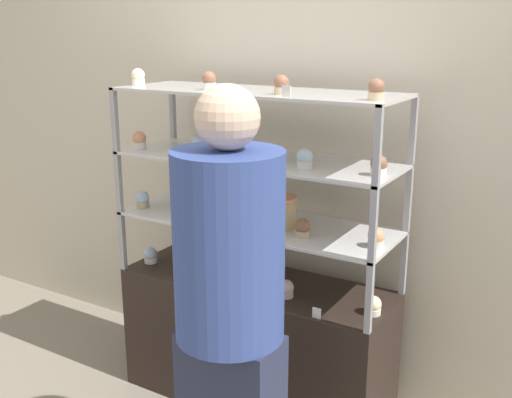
{
  "coord_description": "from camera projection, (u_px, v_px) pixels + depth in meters",
  "views": [
    {
      "loc": [
        1.28,
        -2.13,
        1.68
      ],
      "look_at": [
        0.0,
        0.0,
        0.98
      ],
      "focal_mm": 42.0,
      "sensor_mm": 36.0,
      "label": 1
    }
  ],
  "objects": [
    {
      "name": "cupcake_12",
      "position": [
        138.0,
        77.0,
        2.67
      ],
      "size": [
        0.06,
        0.06,
        0.08
      ],
      "color": "white",
      "rests_on": "display_riser_upper"
    },
    {
      "name": "cupcake_0",
      "position": [
        151.0,
        255.0,
        2.89
      ],
      "size": [
        0.07,
        0.07,
        0.08
      ],
      "color": "white",
      "rests_on": "display_base"
    },
    {
      "name": "cupcake_6",
      "position": [
        376.0,
        238.0,
        2.28
      ],
      "size": [
        0.06,
        0.06,
        0.08
      ],
      "color": "beige",
      "rests_on": "display_riser_lower"
    },
    {
      "name": "ground_plane",
      "position": [
        256.0,
        398.0,
        2.85
      ],
      "size": [
        20.0,
        20.0,
        0.0
      ],
      "primitive_type": "plane",
      "color": "gray"
    },
    {
      "name": "cupcake_13",
      "position": [
        209.0,
        81.0,
        2.47
      ],
      "size": [
        0.06,
        0.06,
        0.08
      ],
      "color": "white",
      "rests_on": "display_riser_upper"
    },
    {
      "name": "back_wall",
      "position": [
        296.0,
        116.0,
        2.79
      ],
      "size": [
        8.0,
        0.05,
        2.6
      ],
      "color": "beige",
      "rests_on": "ground_plane"
    },
    {
      "name": "display_riser_lower",
      "position": [
        256.0,
        225.0,
        2.61
      ],
      "size": [
        1.23,
        0.43,
        0.28
      ],
      "color": "#99999E",
      "rests_on": "display_base"
    },
    {
      "name": "cupcake_1",
      "position": [
        286.0,
        289.0,
        2.51
      ],
      "size": [
        0.07,
        0.07,
        0.08
      ],
      "color": "beige",
      "rests_on": "display_base"
    },
    {
      "name": "cupcake_11",
      "position": [
        379.0,
        166.0,
        2.2
      ],
      "size": [
        0.06,
        0.06,
        0.08
      ],
      "color": "white",
      "rests_on": "display_riser_middle"
    },
    {
      "name": "price_tag_0",
      "position": [
        317.0,
        313.0,
        2.32
      ],
      "size": [
        0.04,
        0.0,
        0.04
      ],
      "color": "white",
      "rests_on": "display_base"
    },
    {
      "name": "cupcake_5",
      "position": [
        303.0,
        228.0,
        2.4
      ],
      "size": [
        0.06,
        0.06,
        0.08
      ],
      "color": "#CCB28C",
      "rests_on": "display_riser_lower"
    },
    {
      "name": "cupcake_2",
      "position": [
        373.0,
        306.0,
        2.36
      ],
      "size": [
        0.07,
        0.07,
        0.08
      ],
      "color": "white",
      "rests_on": "display_base"
    },
    {
      "name": "display_riser_middle",
      "position": [
        256.0,
        162.0,
        2.54
      ],
      "size": [
        1.23,
        0.43,
        0.28
      ],
      "color": "#99999E",
      "rests_on": "display_riser_lower"
    },
    {
      "name": "cupcake_9",
      "position": [
        250.0,
        151.0,
        2.48
      ],
      "size": [
        0.06,
        0.06,
        0.08
      ],
      "color": "beige",
      "rests_on": "display_riser_middle"
    },
    {
      "name": "price_tag_3",
      "position": [
        286.0,
        92.0,
        2.17
      ],
      "size": [
        0.04,
        0.0,
        0.04
      ],
      "color": "white",
      "rests_on": "display_riser_upper"
    },
    {
      "name": "display_base",
      "position": [
        256.0,
        341.0,
        2.77
      ],
      "size": [
        1.23,
        0.43,
        0.6
      ],
      "color": "black",
      "rests_on": "ground_plane"
    },
    {
      "name": "cupcake_14",
      "position": [
        281.0,
        85.0,
        2.28
      ],
      "size": [
        0.06,
        0.06,
        0.08
      ],
      "color": "#CCB28C",
      "rests_on": "display_riser_upper"
    },
    {
      "name": "cupcake_15",
      "position": [
        376.0,
        90.0,
        2.08
      ],
      "size": [
        0.06,
        0.06,
        0.08
      ],
      "color": "#CCB28C",
      "rests_on": "display_riser_upper"
    },
    {
      "name": "price_tag_2",
      "position": [
        236.0,
        161.0,
        2.36
      ],
      "size": [
        0.04,
        0.0,
        0.04
      ],
      "color": "white",
      "rests_on": "display_riser_middle"
    },
    {
      "name": "sheet_cake_frosted",
      "position": [
        210.0,
        258.0,
        2.85
      ],
      "size": [
        0.21,
        0.14,
        0.07
      ],
      "color": "#C66660",
      "rests_on": "display_base"
    },
    {
      "name": "cupcake_3",
      "position": [
        143.0,
        199.0,
        2.81
      ],
      "size": [
        0.06,
        0.06,
        0.08
      ],
      "color": "#CCB28C",
      "rests_on": "display_riser_lower"
    },
    {
      "name": "cupcake_7",
      "position": [
        139.0,
        140.0,
        2.72
      ],
      "size": [
        0.06,
        0.06,
        0.08
      ],
      "color": "white",
      "rests_on": "display_riser_middle"
    },
    {
      "name": "price_tag_1",
      "position": [
        216.0,
        225.0,
        2.48
      ],
      "size": [
        0.04,
        0.0,
        0.04
      ],
      "color": "white",
      "rests_on": "display_riser_lower"
    },
    {
      "name": "cupcake_8",
      "position": [
        198.0,
        144.0,
        2.63
      ],
      "size": [
        0.06,
        0.06,
        0.08
      ],
      "color": "#CCB28C",
      "rests_on": "display_riser_middle"
    },
    {
      "name": "display_riser_upper",
      "position": [
        256.0,
        95.0,
        2.46
      ],
      "size": [
        1.23,
        0.43,
        0.28
      ],
      "color": "#99999E",
      "rests_on": "display_riser_middle"
    },
    {
      "name": "layer_cake_centerpiece",
      "position": [
        276.0,
        211.0,
        2.52
      ],
      "size": [
        0.17,
        0.17,
        0.13
      ],
      "color": "#DBBC84",
      "rests_on": "display_riser_lower"
    },
    {
      "name": "cupcake_10",
      "position": [
        305.0,
        159.0,
        2.32
      ],
      "size": [
        0.06,
        0.06,
        0.08
      ],
      "color": "white",
      "rests_on": "display_riser_middle"
    },
    {
      "name": "customer_figure",
      "position": [
        230.0,
        305.0,
        1.95
      ],
      "size": [
        0.36,
        0.36,
        1.54
      ],
      "color": "#282D47",
      "rests_on": "ground_plane"
    },
    {
      "name": "cupcake_4",
      "position": [
        193.0,
        209.0,
        2.65
      ],
      "size": [
        0.06,
        0.06,
        0.08
      ],
      "color": "beige",
      "rests_on": "display_riser_lower"
    }
  ]
}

